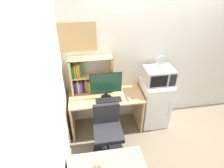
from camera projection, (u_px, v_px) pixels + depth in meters
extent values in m
cube|color=silver|center=(175.00, 54.00, 3.33)|extent=(6.40, 0.04, 2.60)
cube|color=silver|center=(48.00, 137.00, 1.71)|extent=(0.04, 4.40, 2.60)
cube|color=tan|center=(106.00, 96.00, 3.20)|extent=(1.28, 0.58, 0.03)
cube|color=tan|center=(72.00, 116.00, 3.32)|extent=(0.04, 0.52, 0.72)
cube|color=tan|center=(139.00, 109.00, 3.49)|extent=(0.04, 0.52, 0.72)
cube|color=tan|center=(71.00, 77.00, 3.09)|extent=(0.03, 0.23, 0.66)
cube|color=tan|center=(111.00, 74.00, 3.18)|extent=(0.03, 0.23, 0.66)
cube|color=tan|center=(90.00, 58.00, 2.96)|extent=(0.72, 0.23, 0.01)
cube|color=tan|center=(92.00, 75.00, 3.14)|extent=(0.65, 0.23, 0.01)
cube|color=navy|center=(75.00, 87.00, 3.24)|extent=(0.03, 0.13, 0.21)
cube|color=purple|center=(77.00, 86.00, 3.23)|extent=(0.03, 0.15, 0.23)
cube|color=silver|center=(78.00, 86.00, 3.23)|extent=(0.02, 0.17, 0.25)
cube|color=teal|center=(80.00, 87.00, 3.24)|extent=(0.02, 0.16, 0.22)
cube|color=purple|center=(82.00, 86.00, 3.25)|extent=(0.03, 0.14, 0.22)
cube|color=black|center=(84.00, 86.00, 3.26)|extent=(0.03, 0.13, 0.22)
cube|color=brown|center=(85.00, 85.00, 3.25)|extent=(0.02, 0.13, 0.26)
cube|color=brown|center=(88.00, 85.00, 3.26)|extent=(0.04, 0.14, 0.23)
cube|color=gold|center=(90.00, 86.00, 3.26)|extent=(0.03, 0.18, 0.22)
cube|color=#197233|center=(73.00, 71.00, 3.05)|extent=(0.04, 0.19, 0.21)
cube|color=gold|center=(75.00, 70.00, 3.06)|extent=(0.02, 0.16, 0.21)
cube|color=gold|center=(77.00, 70.00, 3.07)|extent=(0.02, 0.14, 0.22)
cube|color=orange|center=(78.00, 69.00, 3.06)|extent=(0.03, 0.16, 0.23)
cube|color=#197233|center=(80.00, 69.00, 3.06)|extent=(0.02, 0.16, 0.25)
cylinder|color=black|center=(106.00, 97.00, 3.15)|extent=(0.17, 0.17, 0.02)
cylinder|color=black|center=(106.00, 94.00, 3.12)|extent=(0.04, 0.04, 0.10)
cube|color=black|center=(106.00, 83.00, 3.00)|extent=(0.52, 0.01, 0.37)
cube|color=#193D2D|center=(106.00, 83.00, 3.00)|extent=(0.50, 0.02, 0.35)
cube|color=black|center=(109.00, 100.00, 3.08)|extent=(0.42, 0.13, 0.02)
ellipsoid|color=silver|center=(129.00, 98.00, 3.10)|extent=(0.06, 0.10, 0.04)
cube|color=white|center=(154.00, 103.00, 3.48)|extent=(0.50, 0.50, 0.92)
cube|color=white|center=(159.00, 112.00, 3.27)|extent=(0.48, 0.01, 0.89)
cylinder|color=#B2B2B7|center=(169.00, 109.00, 3.26)|extent=(0.01, 0.01, 0.32)
cube|color=#ADADB2|center=(158.00, 75.00, 3.16)|extent=(0.48, 0.38, 0.27)
cube|color=black|center=(159.00, 82.00, 2.99)|extent=(0.29, 0.01, 0.21)
cube|color=black|center=(173.00, 80.00, 3.02)|extent=(0.12, 0.01, 0.22)
cylinder|color=silver|center=(159.00, 68.00, 3.08)|extent=(0.11, 0.11, 0.01)
cylinder|color=silver|center=(159.00, 66.00, 3.06)|extent=(0.02, 0.02, 0.06)
cylinder|color=silver|center=(161.00, 60.00, 3.00)|extent=(0.16, 0.03, 0.16)
cylinder|color=black|center=(108.00, 151.00, 3.10)|extent=(0.51, 0.51, 0.04)
cylinder|color=black|center=(108.00, 142.00, 2.99)|extent=(0.04, 0.04, 0.42)
cube|color=#232328|center=(108.00, 132.00, 2.86)|extent=(0.44, 0.44, 0.07)
cube|color=#232328|center=(106.00, 113.00, 2.92)|extent=(0.42, 0.06, 0.36)
sphere|color=#846042|center=(94.00, 168.00, 2.11)|extent=(0.04, 0.04, 0.04)
sphere|color=#846042|center=(100.00, 167.00, 2.12)|extent=(0.04, 0.04, 0.04)
cube|color=tan|center=(72.00, 37.00, 2.84)|extent=(0.74, 0.02, 0.46)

